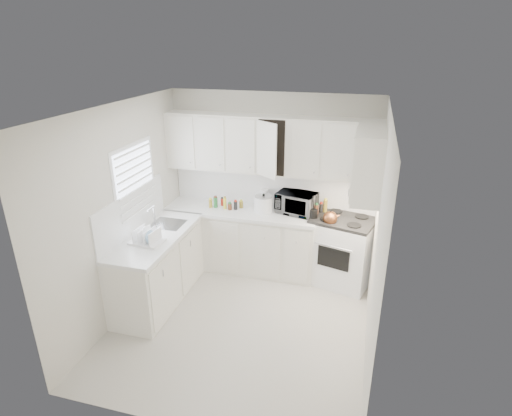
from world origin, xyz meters
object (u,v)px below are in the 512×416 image
(tea_kettle, at_px, (330,217))
(rice_cooker, at_px, (264,203))
(stove, at_px, (342,242))
(utensil_crock, at_px, (314,208))
(dish_rack, at_px, (146,235))
(microwave, at_px, (296,201))

(tea_kettle, height_order, rice_cooker, rice_cooker)
(stove, distance_m, rice_cooker, 1.24)
(rice_cooker, height_order, utensil_crock, utensil_crock)
(utensil_crock, bearing_deg, dish_rack, -146.70)
(rice_cooker, bearing_deg, tea_kettle, -30.62)
(dish_rack, bearing_deg, utensil_crock, 38.44)
(dish_rack, bearing_deg, microwave, 46.91)
(microwave, relative_size, rice_cooker, 2.02)
(microwave, xyz_separation_m, dish_rack, (-1.59, -1.42, -0.08))
(microwave, relative_size, utensil_crock, 1.48)
(stove, height_order, rice_cooker, stove)
(microwave, height_order, dish_rack, microwave)
(rice_cooker, bearing_deg, utensil_crock, -28.51)
(microwave, bearing_deg, utensil_crock, -22.15)
(rice_cooker, distance_m, utensil_crock, 0.75)
(utensil_crock, bearing_deg, stove, 11.50)
(microwave, xyz_separation_m, utensil_crock, (0.27, -0.19, -0.00))
(tea_kettle, bearing_deg, microwave, 151.30)
(microwave, xyz_separation_m, rice_cooker, (-0.46, -0.07, -0.05))
(rice_cooker, relative_size, dish_rack, 0.70)
(stove, relative_size, tea_kettle, 5.29)
(tea_kettle, xyz_separation_m, microwave, (-0.51, 0.27, 0.08))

